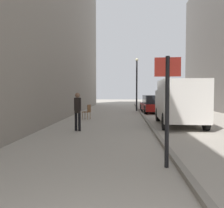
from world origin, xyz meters
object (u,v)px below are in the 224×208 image
(parked_car, at_px, (153,104))
(cafe_chair_near_window, at_px, (87,111))
(delivery_van, at_px, (179,101))
(lamp_post, at_px, (137,81))
(street_sign_post, at_px, (167,102))
(pedestrian_main_foreground, at_px, (78,109))

(parked_car, xyz_separation_m, cafe_chair_near_window, (-4.73, -5.35, -0.17))
(delivery_van, height_order, cafe_chair_near_window, delivery_van)
(cafe_chair_near_window, bearing_deg, lamp_post, -7.49)
(cafe_chair_near_window, bearing_deg, delivery_van, -97.93)
(street_sign_post, bearing_deg, cafe_chair_near_window, -65.59)
(street_sign_post, bearing_deg, lamp_post, -84.61)
(street_sign_post, height_order, cafe_chair_near_window, street_sign_post)
(pedestrian_main_foreground, bearing_deg, delivery_van, -142.19)
(delivery_van, relative_size, parked_car, 1.17)
(lamp_post, bearing_deg, pedestrian_main_foreground, -105.10)
(delivery_van, xyz_separation_m, parked_car, (-0.47, 7.88, -0.55))
(street_sign_post, height_order, lamp_post, lamp_post)
(delivery_van, relative_size, lamp_post, 1.05)
(pedestrian_main_foreground, relative_size, cafe_chair_near_window, 1.83)
(delivery_van, height_order, lamp_post, lamp_post)
(parked_car, relative_size, lamp_post, 0.90)
(parked_car, bearing_deg, pedestrian_main_foreground, -117.32)
(parked_car, distance_m, cafe_chair_near_window, 7.14)
(pedestrian_main_foreground, bearing_deg, street_sign_post, 135.74)
(pedestrian_main_foreground, relative_size, street_sign_post, 0.66)
(pedestrian_main_foreground, xyz_separation_m, parked_car, (4.48, 9.94, -0.28))
(delivery_van, distance_m, lamp_post, 9.97)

